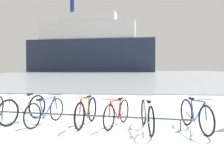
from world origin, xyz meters
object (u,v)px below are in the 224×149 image
(bicycle_4, at_px, (117,113))
(bicycle_3, at_px, (86,112))
(bicycle_2, at_px, (46,111))
(bicycle_6, at_px, (196,115))
(ferry_ship, at_px, (90,47))
(bicycle_1, at_px, (24,109))
(bicycle_5, at_px, (147,115))

(bicycle_4, bearing_deg, bicycle_3, 177.57)
(bicycle_2, relative_size, bicycle_6, 0.96)
(bicycle_4, relative_size, bicycle_6, 0.91)
(bicycle_2, height_order, ferry_ship, ferry_ship)
(bicycle_1, relative_size, ferry_ship, 0.03)
(ferry_ship, bearing_deg, bicycle_4, -80.07)
(bicycle_6, xyz_separation_m, ferry_ship, (-17.28, 87.75, 9.38))
(bicycle_5, height_order, bicycle_6, bicycle_6)
(bicycle_5, bearing_deg, bicycle_6, 3.15)
(bicycle_1, height_order, bicycle_4, bicycle_1)
(bicycle_1, relative_size, bicycle_3, 1.01)
(bicycle_6, distance_m, ferry_ship, 89.93)
(bicycle_5, distance_m, ferry_ship, 89.77)
(ferry_ship, bearing_deg, bicycle_1, -81.76)
(bicycle_3, relative_size, bicycle_6, 0.99)
(bicycle_2, relative_size, bicycle_5, 0.92)
(bicycle_5, relative_size, ferry_ship, 0.03)
(bicycle_1, distance_m, ferry_ship, 88.60)
(bicycle_2, relative_size, bicycle_3, 0.97)
(bicycle_1, bearing_deg, bicycle_6, -6.85)
(bicycle_1, distance_m, bicycle_4, 2.70)
(bicycle_3, xyz_separation_m, bicycle_6, (2.80, -0.31, 0.00))
(bicycle_3, bearing_deg, bicycle_5, -13.15)
(bicycle_1, distance_m, bicycle_6, 4.69)
(bicycle_2, xyz_separation_m, bicycle_4, (1.97, -0.08, -0.00))
(bicycle_4, relative_size, ferry_ship, 0.03)
(bicycle_6, bearing_deg, bicycle_4, 172.16)
(bicycle_3, bearing_deg, bicycle_1, 172.24)
(bicycle_2, height_order, bicycle_3, bicycle_3)
(bicycle_2, xyz_separation_m, bicycle_3, (1.14, -0.04, 0.02))
(ferry_ship, bearing_deg, bicycle_2, -81.32)
(bicycle_1, xyz_separation_m, bicycle_6, (4.65, -0.56, -0.00))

